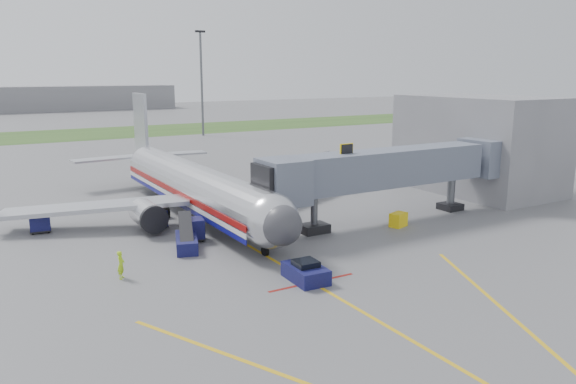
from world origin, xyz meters
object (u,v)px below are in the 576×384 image
airliner (194,185)px  ramp_worker (121,265)px  pushback_tug (306,272)px  belt_loader (186,242)px

airliner → ramp_worker: bearing=-127.5°
pushback_tug → belt_loader: size_ratio=0.68×
pushback_tug → ramp_worker: 11.33m
belt_loader → airliner: bearing=65.3°
pushback_tug → airliner: bearing=89.5°
airliner → belt_loader: (-4.18, -9.10, -2.10)m
airliner → ramp_worker: 16.09m
airliner → pushback_tug: size_ratio=11.31×
pushback_tug → ramp_worker: (-9.58, 6.05, 0.34)m
pushback_tug → ramp_worker: bearing=147.7°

